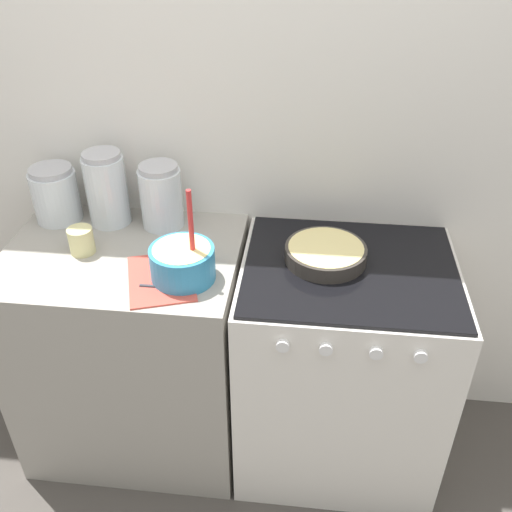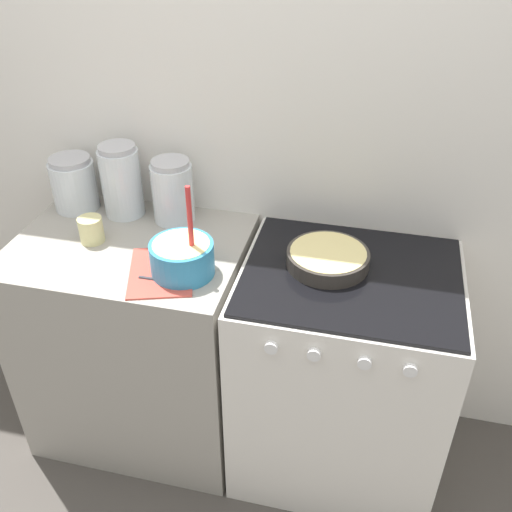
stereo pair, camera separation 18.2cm
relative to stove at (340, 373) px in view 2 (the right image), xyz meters
The scene contains 12 objects.
ground_plane 0.66m from the stove, 141.13° to the right, with size 12.00×12.00×0.00m, color #4C4742.
wall_back 0.90m from the stove, 138.87° to the left, with size 4.61×0.05×2.40m.
countertop_cabinet 0.78m from the stove, behind, with size 0.80×0.60×0.89m.
stove is the anchor object (origin of this frame).
mixing_bowl 0.74m from the stove, 167.39° to the right, with size 0.20×0.20×0.31m.
baking_pan 0.48m from the stove, 159.95° to the left, with size 0.27×0.27×0.05m.
storage_jar_left 1.21m from the stove, 169.42° to the left, with size 0.17×0.17×0.20m.
storage_jar_middle 1.05m from the stove, 167.10° to the left, with size 0.15×0.15×0.27m.
storage_jar_right 0.89m from the stove, 163.52° to the left, with size 0.15×0.15×0.23m.
tin_can 1.02m from the stove, behind, with size 0.08×0.08×0.09m.
recipe_page 0.76m from the stove, 167.47° to the right, with size 0.28×0.33×0.01m.
measuring_spoon 0.75m from the stove, 162.07° to the right, with size 0.12×0.04×0.04m.
Camera 2 is at (0.42, -1.21, 1.96)m, focal length 40.00 mm.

